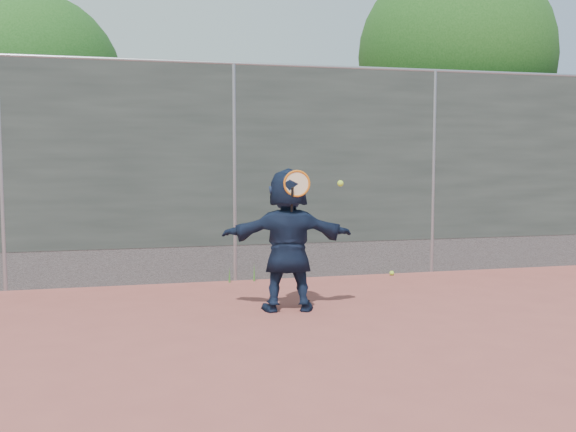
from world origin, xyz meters
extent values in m
plane|color=#9E4C42|center=(0.00, 0.00, 0.00)|extent=(80.00, 80.00, 0.00)
imported|color=#152039|center=(0.30, 1.59, 0.80)|extent=(1.53, 0.69, 1.60)
sphere|color=#ABDE31|center=(2.29, 3.34, 0.03)|extent=(0.07, 0.07, 0.07)
cube|color=#38423D|center=(0.00, 3.50, 1.75)|extent=(20.00, 0.04, 2.50)
cube|color=slate|center=(0.00, 3.50, 0.25)|extent=(20.00, 0.03, 0.50)
cylinder|color=gray|center=(0.00, 3.50, 3.00)|extent=(20.00, 0.05, 0.05)
cylinder|color=gray|center=(-3.00, 3.50, 1.50)|extent=(0.06, 0.06, 3.00)
cylinder|color=gray|center=(0.00, 3.50, 1.50)|extent=(0.06, 0.06, 3.00)
cylinder|color=gray|center=(3.00, 3.50, 1.50)|extent=(0.06, 0.06, 3.00)
torus|color=#D06413|center=(0.35, 1.39, 1.43)|extent=(0.29, 0.06, 0.29)
cylinder|color=beige|center=(0.35, 1.39, 1.43)|extent=(0.25, 0.03, 0.25)
cylinder|color=black|center=(0.30, 1.41, 1.23)|extent=(0.04, 0.13, 0.33)
sphere|color=#ABDE31|center=(0.82, 1.32, 1.43)|extent=(0.07, 0.07, 0.07)
cylinder|color=#382314|center=(4.50, 5.70, 1.30)|extent=(0.28, 0.28, 2.60)
sphere|color=#23561C|center=(4.50, 5.70, 3.59)|extent=(3.60, 3.60, 3.60)
sphere|color=#23561C|center=(5.22, 5.90, 3.23)|extent=(2.52, 2.52, 2.52)
cylinder|color=#382314|center=(-3.00, 6.50, 1.10)|extent=(0.28, 0.28, 2.20)
sphere|color=#23561C|center=(-3.00, 6.50, 3.03)|extent=(3.00, 3.00, 3.00)
sphere|color=#23561C|center=(-2.40, 6.70, 2.73)|extent=(2.10, 2.10, 2.10)
cone|color=#387226|center=(0.25, 3.38, 0.13)|extent=(0.03, 0.03, 0.26)
cone|color=#387226|center=(0.55, 3.40, 0.15)|extent=(0.03, 0.03, 0.30)
cone|color=#387226|center=(-0.10, 3.36, 0.11)|extent=(0.03, 0.03, 0.22)
camera|label=1|loc=(-1.38, -5.32, 1.69)|focal=40.00mm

